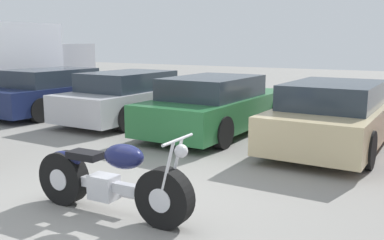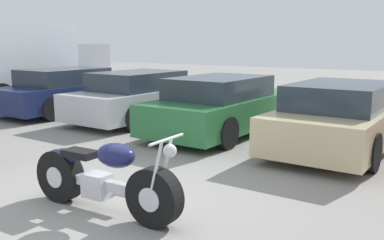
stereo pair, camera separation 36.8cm
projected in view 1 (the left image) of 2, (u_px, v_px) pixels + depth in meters
ground_plane at (119, 205)px, 5.50m from camera, size 60.00×60.00×0.00m
motorcycle at (110, 180)px, 5.16m from camera, size 2.23×0.62×1.05m
parked_car_navy at (57, 92)px, 12.63m from camera, size 1.89×4.53×1.31m
parked_car_silver at (133, 97)px, 11.46m from camera, size 1.89×4.53×1.31m
parked_car_green at (217, 105)px, 9.89m from camera, size 1.89×4.53×1.31m
parked_car_champagne at (335, 115)px, 8.53m from camera, size 1.89×4.53×1.31m
delivery_truck at (0, 61)px, 13.94m from camera, size 2.23×6.21×2.69m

